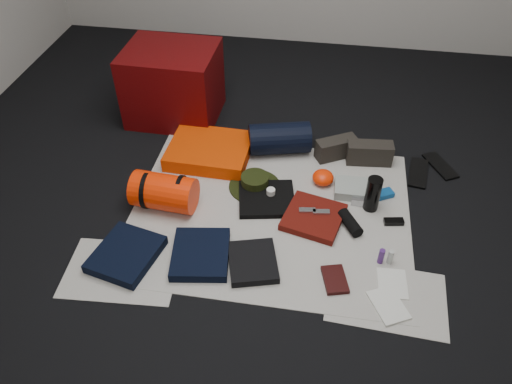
# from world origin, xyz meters

# --- Properties ---
(floor) EXTENTS (4.50, 4.50, 0.02)m
(floor) POSITION_xyz_m (0.00, 0.00, -0.01)
(floor) COLOR black
(floor) RESTS_ON ground
(newspaper_mat) EXTENTS (1.60, 1.30, 0.01)m
(newspaper_mat) POSITION_xyz_m (0.00, 0.00, 0.00)
(newspaper_mat) COLOR silver
(newspaper_mat) RESTS_ON floor
(newspaper_sheet_front_left) EXTENTS (0.61, 0.44, 0.00)m
(newspaper_sheet_front_left) POSITION_xyz_m (-0.70, -0.55, 0.00)
(newspaper_sheet_front_left) COLOR silver
(newspaper_sheet_front_left) RESTS_ON floor
(newspaper_sheet_front_right) EXTENTS (0.60, 0.43, 0.00)m
(newspaper_sheet_front_right) POSITION_xyz_m (0.65, -0.50, 0.00)
(newspaper_sheet_front_right) COLOR silver
(newspaper_sheet_front_right) RESTS_ON floor
(red_cabinet) EXTENTS (0.63, 0.53, 0.51)m
(red_cabinet) POSITION_xyz_m (-0.82, 0.90, 0.26)
(red_cabinet) COLOR #520607
(red_cabinet) RESTS_ON floor
(sleeping_pad) EXTENTS (0.53, 0.44, 0.09)m
(sleeping_pad) POSITION_xyz_m (-0.46, 0.45, 0.05)
(sleeping_pad) COLOR #EB3C02
(sleeping_pad) RESTS_ON newspaper_mat
(stuff_sack) EXTENTS (0.38, 0.24, 0.21)m
(stuff_sack) POSITION_xyz_m (-0.61, -0.05, 0.11)
(stuff_sack) COLOR #FE2B04
(stuff_sack) RESTS_ON newspaper_mat
(sack_strap_left) EXTENTS (0.02, 0.22, 0.22)m
(sack_strap_left) POSITION_xyz_m (-0.71, -0.05, 0.11)
(sack_strap_left) COLOR black
(sack_strap_left) RESTS_ON newspaper_mat
(sack_strap_right) EXTENTS (0.02, 0.22, 0.22)m
(sack_strap_right) POSITION_xyz_m (-0.51, -0.05, 0.11)
(sack_strap_right) COLOR black
(sack_strap_right) RESTS_ON newspaper_mat
(navy_duffel) EXTENTS (0.43, 0.30, 0.21)m
(navy_duffel) POSITION_xyz_m (-0.02, 0.58, 0.11)
(navy_duffel) COLOR black
(navy_duffel) RESTS_ON newspaper_mat
(boonie_brim) EXTENTS (0.32, 0.32, 0.01)m
(boonie_brim) POSITION_xyz_m (-0.12, 0.20, 0.01)
(boonie_brim) COLOR black
(boonie_brim) RESTS_ON newspaper_mat
(boonie_crown) EXTENTS (0.17, 0.17, 0.08)m
(boonie_crown) POSITION_xyz_m (-0.12, 0.20, 0.05)
(boonie_crown) COLOR black
(boonie_crown) RESTS_ON boonie_brim
(hiking_boot_left) EXTENTS (0.28, 0.22, 0.13)m
(hiking_boot_left) POSITION_xyz_m (0.35, 0.59, 0.07)
(hiking_boot_left) COLOR #2B2721
(hiking_boot_left) RESTS_ON newspaper_mat
(hiking_boot_right) EXTENTS (0.30, 0.13, 0.14)m
(hiking_boot_right) POSITION_xyz_m (0.56, 0.56, 0.08)
(hiking_boot_right) COLOR #2B2721
(hiking_boot_right) RESTS_ON newspaper_mat
(flip_flop_left) EXTENTS (0.15, 0.30, 0.02)m
(flip_flop_left) POSITION_xyz_m (0.88, 0.50, 0.01)
(flip_flop_left) COLOR black
(flip_flop_left) RESTS_ON floor
(flip_flop_right) EXTENTS (0.22, 0.29, 0.02)m
(flip_flop_right) POSITION_xyz_m (1.02, 0.59, 0.01)
(flip_flop_right) COLOR black
(flip_flop_right) RESTS_ON floor
(trousers_navy_a) EXTENTS (0.38, 0.41, 0.05)m
(trousers_navy_a) POSITION_xyz_m (-0.70, -0.47, 0.03)
(trousers_navy_a) COLOR black
(trousers_navy_a) RESTS_ON newspaper_mat
(trousers_navy_b) EXTENTS (0.34, 0.38, 0.05)m
(trousers_navy_b) POSITION_xyz_m (-0.32, -0.40, 0.03)
(trousers_navy_b) COLOR black
(trousers_navy_b) RESTS_ON newspaper_mat
(trousers_charcoal) EXTENTS (0.31, 0.34, 0.04)m
(trousers_charcoal) POSITION_xyz_m (-0.04, -0.41, 0.03)
(trousers_charcoal) COLOR black
(trousers_charcoal) RESTS_ON newspaper_mat
(black_tshirt) EXTENTS (0.38, 0.36, 0.03)m
(black_tshirt) POSITION_xyz_m (-0.03, 0.09, 0.02)
(black_tshirt) COLOR black
(black_tshirt) RESTS_ON newspaper_mat
(red_shirt) EXTENTS (0.38, 0.38, 0.04)m
(red_shirt) POSITION_xyz_m (0.25, -0.02, 0.03)
(red_shirt) COLOR #570F09
(red_shirt) RESTS_ON newspaper_mat
(orange_stuff_sack) EXTENTS (0.17, 0.17, 0.09)m
(orange_stuff_sack) POSITION_xyz_m (0.28, 0.30, 0.05)
(orange_stuff_sack) COLOR #FE2B04
(orange_stuff_sack) RESTS_ON newspaper_mat
(first_aid_pouch) EXTENTS (0.23, 0.18, 0.06)m
(first_aid_pouch) POSITION_xyz_m (0.47, 0.25, 0.03)
(first_aid_pouch) COLOR gray
(first_aid_pouch) RESTS_ON newspaper_mat
(water_bottle) EXTENTS (0.09, 0.09, 0.22)m
(water_bottle) POSITION_xyz_m (0.57, 0.13, 0.12)
(water_bottle) COLOR black
(water_bottle) RESTS_ON newspaper_mat
(speaker) EXTENTS (0.15, 0.19, 0.07)m
(speaker) POSITION_xyz_m (0.46, -0.05, 0.04)
(speaker) COLOR black
(speaker) RESTS_ON newspaper_mat
(compact_camera) EXTENTS (0.12, 0.07, 0.05)m
(compact_camera) POSITION_xyz_m (0.52, 0.16, 0.03)
(compact_camera) COLOR #B2B2B7
(compact_camera) RESTS_ON newspaper_mat
(cyan_case) EXTENTS (0.12, 0.11, 0.03)m
(cyan_case) POSITION_xyz_m (0.66, 0.24, 0.02)
(cyan_case) COLOR navy
(cyan_case) RESTS_ON newspaper_mat
(toiletry_purple) EXTENTS (0.04, 0.04, 0.09)m
(toiletry_purple) POSITION_xyz_m (0.62, -0.28, 0.05)
(toiletry_purple) COLOR #47216C
(toiletry_purple) RESTS_ON newspaper_mat
(toiletry_clear) EXTENTS (0.04, 0.04, 0.09)m
(toiletry_clear) POSITION_xyz_m (0.67, -0.28, 0.05)
(toiletry_clear) COLOR #B5BAB5
(toiletry_clear) RESTS_ON newspaper_mat
(paperback_book) EXTENTS (0.15, 0.20, 0.02)m
(paperback_book) POSITION_xyz_m (0.39, -0.44, 0.02)
(paperback_book) COLOR black
(paperback_book) RESTS_ON newspaper_mat
(map_booklet) EXTENTS (0.22, 0.25, 0.01)m
(map_booklet) POSITION_xyz_m (0.66, -0.55, 0.01)
(map_booklet) COLOR silver
(map_booklet) RESTS_ON newspaper_mat
(map_printout) EXTENTS (0.15, 0.19, 0.01)m
(map_printout) POSITION_xyz_m (0.68, -0.42, 0.01)
(map_printout) COLOR silver
(map_printout) RESTS_ON newspaper_mat
(sunglasses) EXTENTS (0.12, 0.06, 0.03)m
(sunglasses) POSITION_xyz_m (0.70, 0.02, 0.02)
(sunglasses) COLOR black
(sunglasses) RESTS_ON newspaper_mat
(key_cluster) EXTENTS (0.07, 0.07, 0.01)m
(key_cluster) POSITION_xyz_m (-0.65, -0.60, 0.01)
(key_cluster) COLOR #B2B2B7
(key_cluster) RESTS_ON newspaper_mat
(tape_roll) EXTENTS (0.05, 0.05, 0.04)m
(tape_roll) POSITION_xyz_m (-0.01, 0.12, 0.06)
(tape_roll) COLOR silver
(tape_roll) RESTS_ON black_tshirt
(energy_bar_a) EXTENTS (0.10, 0.05, 0.01)m
(energy_bar_a) POSITION_xyz_m (0.21, -0.00, 0.05)
(energy_bar_a) COLOR #B2B2B7
(energy_bar_a) RESTS_ON red_shirt
(energy_bar_b) EXTENTS (0.10, 0.05, 0.01)m
(energy_bar_b) POSITION_xyz_m (0.29, -0.00, 0.05)
(energy_bar_b) COLOR #B2B2B7
(energy_bar_b) RESTS_ON red_shirt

